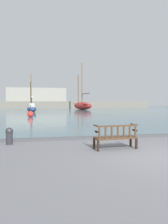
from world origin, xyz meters
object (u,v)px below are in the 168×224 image
object	(u,v)px
sailboat_mid_port	(82,105)
park_bench	(116,137)
mooring_bollard	(9,135)
channel_buoy	(31,114)
sailboat_nearest_starboard	(32,108)

from	to	relation	value
sailboat_mid_port	park_bench	bearing A→B (deg)	-99.11
mooring_bollard	channel_buoy	size ratio (longest dim) A/B	0.52
sailboat_nearest_starboard	sailboat_mid_port	distance (m)	14.62
channel_buoy	park_bench	bearing A→B (deg)	-77.46
sailboat_nearest_starboard	channel_buoy	bearing A→B (deg)	-88.37
park_bench	channel_buoy	size ratio (longest dim) A/B	1.20
park_bench	mooring_bollard	world-z (taller)	park_bench
park_bench	mooring_bollard	xyz separation A→B (m)	(-4.03, 1.71, -0.08)
sailboat_mid_port	mooring_bollard	xyz separation A→B (m)	(-10.33, -37.59, -0.64)
sailboat_nearest_starboard	sailboat_mid_port	xyz separation A→B (m)	(10.47, 10.20, 0.30)
sailboat_mid_port	channel_buoy	world-z (taller)	sailboat_mid_port
park_bench	sailboat_mid_port	world-z (taller)	sailboat_mid_port
mooring_bollard	channel_buoy	distance (m)	15.50
park_bench	sailboat_mid_port	size ratio (longest dim) A/B	0.16
sailboat_mid_port	mooring_bollard	bearing A→B (deg)	-105.37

